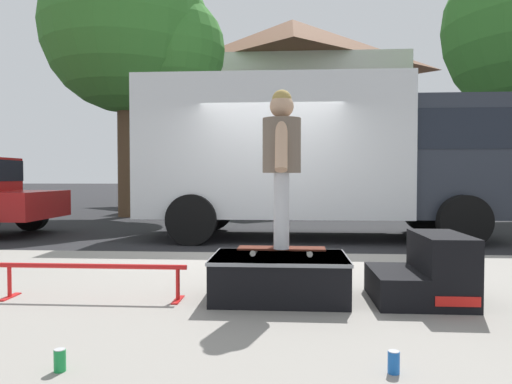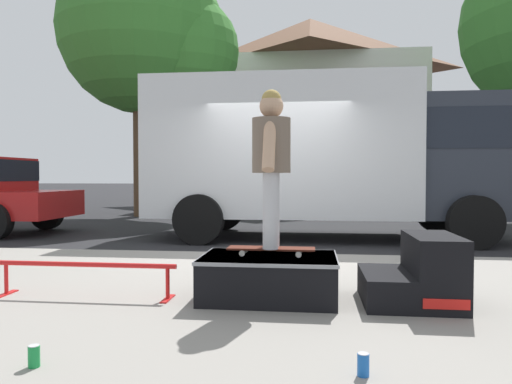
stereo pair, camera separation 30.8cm
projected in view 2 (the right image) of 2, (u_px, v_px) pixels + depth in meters
The scene contains 12 objects.
ground_plane at pixel (273, 255), 7.32m from camera, with size 140.00×140.00×0.00m, color black.
sidewalk_slab at pixel (246, 303), 4.34m from camera, with size 50.00×5.00×0.12m, color gray.
skate_box at pixel (269, 276), 4.26m from camera, with size 1.20×0.82×0.39m.
kicker_ramp at pixel (418, 275), 4.11m from camera, with size 0.80×0.84×0.59m.
grind_rail at pixel (85, 270), 4.32m from camera, with size 1.70×0.28×0.32m.
skateboard at pixel (271, 249), 4.28m from camera, with size 0.78×0.22×0.07m.
skater_kid at pixel (271, 155), 4.25m from camera, with size 0.34×0.72×1.41m.
soda_can at pixel (363, 365), 2.61m from camera, with size 0.07×0.07×0.13m.
soda_can_b at pixel (34, 356), 2.74m from camera, with size 0.07×0.07×0.13m.
box_truck at pixel (331, 151), 9.33m from camera, with size 6.91×2.63×3.05m.
street_tree_main at pixel (151, 37), 14.33m from camera, with size 5.40×4.91×8.03m.
house_behind at pixel (310, 110), 21.80m from camera, with size 9.54×8.23×8.40m.
Camera 2 is at (0.59, -7.26, 1.21)m, focal length 33.54 mm.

